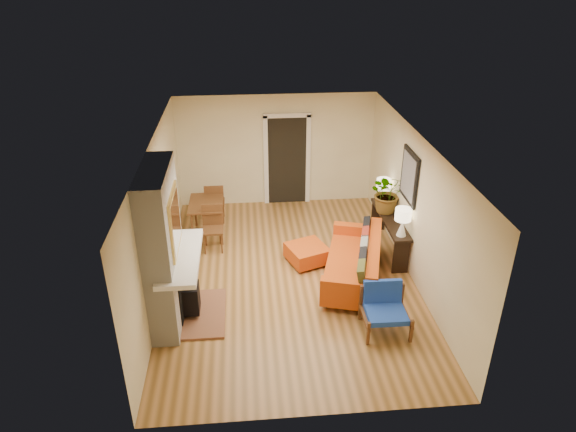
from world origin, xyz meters
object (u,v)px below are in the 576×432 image
ottoman (307,253)px  lamp_far (383,188)px  sofa (357,262)px  lamp_near (403,219)px  dining_table (210,209)px  houseplant (388,193)px  console_table (390,224)px  blue_chair (384,305)px

ottoman → lamp_far: (1.68, 0.99, 0.86)m
sofa → lamp_far: 1.99m
lamp_near → lamp_far: same height
dining_table → houseplant: size_ratio=2.07×
console_table → houseplant: bearing=92.1°
sofa → ottoman: (-0.83, 0.68, -0.17)m
ottoman → lamp_near: lamp_near is taller
blue_chair → houseplant: size_ratio=0.91×
sofa → console_table: bearing=49.8°
lamp_near → houseplant: houseplant is taller
ottoman → blue_chair: blue_chair is taller
blue_chair → lamp_near: (0.71, 1.63, 0.66)m
console_table → blue_chair: bearing=-106.8°
sofa → lamp_far: lamp_far is taller
lamp_far → houseplant: size_ratio=0.66×
lamp_near → lamp_far: 1.37m
ottoman → lamp_near: 1.93m
ottoman → dining_table: 2.32m
console_table → lamp_near: (0.00, -0.71, 0.49)m
blue_chair → dining_table: dining_table is taller
console_table → houseplant: houseplant is taller
sofa → blue_chair: bearing=-83.8°
blue_chair → dining_table: 4.37m
blue_chair → console_table: (0.71, 2.34, 0.17)m
blue_chair → lamp_far: bearing=76.7°
sofa → blue_chair: size_ratio=3.10×
ottoman → dining_table: (-1.88, 1.30, 0.40)m
ottoman → houseplant: bearing=19.9°
houseplant → lamp_far: bearing=88.5°
sofa → dining_table: size_ratio=1.36×
console_table → lamp_near: lamp_near is taller
sofa → lamp_near: (0.85, 0.29, 0.69)m
houseplant → lamp_near: bearing=-89.4°
ottoman → houseplant: size_ratio=1.09×
lamp_far → sofa: bearing=-117.1°
houseplant → sofa: bearing=-123.3°
lamp_near → lamp_far: size_ratio=1.00×
blue_chair → houseplant: (0.70, 2.62, 0.73)m
ottoman → lamp_far: 2.13m
blue_chair → dining_table: (-2.86, 3.31, 0.20)m
console_table → lamp_near: bearing=-90.0°
sofa → houseplant: bearing=56.7°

